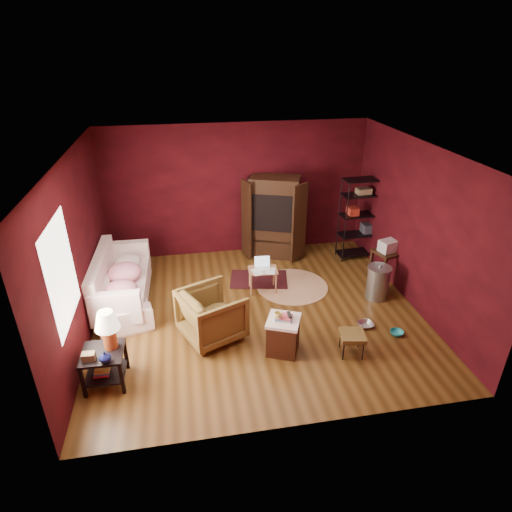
{
  "coord_description": "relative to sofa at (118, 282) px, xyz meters",
  "views": [
    {
      "loc": [
        -1.13,
        -6.1,
        4.27
      ],
      "look_at": [
        0.0,
        0.2,
        1.0
      ],
      "focal_mm": 30.0,
      "sensor_mm": 36.0,
      "label": 1
    }
  ],
  "objects": [
    {
      "name": "room",
      "position": [
        2.34,
        -0.75,
        0.98
      ],
      "size": [
        5.54,
        5.04,
        2.84
      ],
      "color": "brown",
      "rests_on": "ground"
    },
    {
      "name": "sofa",
      "position": [
        0.0,
        0.0,
        0.0
      ],
      "size": [
        1.05,
        2.25,
        0.85
      ],
      "primitive_type": "imported",
      "rotation": [
        0.0,
        0.0,
        1.77
      ],
      "color": "white",
      "rests_on": "ground"
    },
    {
      "name": "armchair",
      "position": [
        1.54,
        -1.26,
        0.03
      ],
      "size": [
        1.1,
        1.13,
        0.9
      ],
      "primitive_type": "imported",
      "rotation": [
        0.0,
        0.0,
        1.98
      ],
      "color": "black",
      "rests_on": "ground"
    },
    {
      "name": "pet_bowl_steel",
      "position": [
        4.06,
        -1.45,
        -0.29
      ],
      "size": [
        0.26,
        0.08,
        0.26
      ],
      "primitive_type": "imported",
      "rotation": [
        0.0,
        0.0,
        0.07
      ],
      "color": "silver",
      "rests_on": "ground"
    },
    {
      "name": "pet_bowl_turquoise",
      "position": [
        4.46,
        -1.75,
        -0.32
      ],
      "size": [
        0.22,
        0.13,
        0.21
      ],
      "primitive_type": "imported",
      "rotation": [
        0.0,
        0.0,
        0.33
      ],
      "color": "teal",
      "rests_on": "ground"
    },
    {
      "name": "vase",
      "position": [
        0.09,
        -2.24,
        0.18
      ],
      "size": [
        0.16,
        0.16,
        0.15
      ],
      "primitive_type": "imported",
      "rotation": [
        0.0,
        0.0,
        0.01
      ],
      "color": "#0D1141",
      "rests_on": "side_table"
    },
    {
      "name": "mug",
      "position": [
        2.47,
        -1.85,
        0.28
      ],
      "size": [
        0.13,
        0.11,
        0.12
      ],
      "primitive_type": "imported",
      "rotation": [
        0.0,
        0.0,
        -0.13
      ],
      "color": "#E4D06F",
      "rests_on": "hamper"
    },
    {
      "name": "side_table",
      "position": [
        0.07,
        -1.99,
        0.23
      ],
      "size": [
        0.56,
        0.56,
        1.09
      ],
      "rotation": [
        0.0,
        0.0,
        -0.02
      ],
      "color": "black",
      "rests_on": "ground"
    },
    {
      "name": "sofa_cushions",
      "position": [
        0.02,
        -0.01,
        0.0
      ],
      "size": [
        0.88,
        2.08,
        0.86
      ],
      "rotation": [
        0.0,
        0.0,
        -0.02
      ],
      "color": "white",
      "rests_on": "sofa"
    },
    {
      "name": "hamper",
      "position": [
        2.56,
        -1.81,
        -0.12
      ],
      "size": [
        0.62,
        0.62,
        0.66
      ],
      "rotation": [
        0.0,
        0.0,
        -0.4
      ],
      "color": "#492010",
      "rests_on": "ground"
    },
    {
      "name": "footstool",
      "position": [
        3.56,
        -2.05,
        -0.1
      ],
      "size": [
        0.42,
        0.42,
        0.37
      ],
      "rotation": [
        0.0,
        0.0,
        -0.18
      ],
      "color": "black",
      "rests_on": "ground"
    },
    {
      "name": "rug_round",
      "position": [
        3.18,
        0.01,
        -0.42
      ],
      "size": [
        1.79,
        1.79,
        0.01
      ],
      "rotation": [
        0.0,
        0.0,
        0.41
      ],
      "color": "beige",
      "rests_on": "ground"
    },
    {
      "name": "rug_oriental",
      "position": [
        2.6,
        0.37,
        -0.41
      ],
      "size": [
        1.23,
        0.94,
        0.01
      ],
      "rotation": [
        0.0,
        0.0,
        -0.19
      ],
      "color": "#491319",
      "rests_on": "ground"
    },
    {
      "name": "laptop_desk",
      "position": [
        2.59,
        -0.03,
        -0.02
      ],
      "size": [
        0.56,
        0.45,
        0.66
      ],
      "rotation": [
        0.0,
        0.0,
        -0.08
      ],
      "color": "#B97954",
      "rests_on": "ground"
    },
    {
      "name": "tv_armoire",
      "position": [
        3.11,
        1.4,
        0.49
      ],
      "size": [
        1.3,
        1.01,
        1.76
      ],
      "rotation": [
        0.0,
        0.0,
        -0.35
      ],
      "color": "black",
      "rests_on": "ground"
    },
    {
      "name": "wire_shelving",
      "position": [
        4.89,
        1.01,
        0.54
      ],
      "size": [
        0.88,
        0.42,
        1.75
      ],
      "rotation": [
        0.0,
        0.0,
        0.06
      ],
      "color": "black",
      "rests_on": "ground"
    },
    {
      "name": "small_stand",
      "position": [
        4.98,
        -0.13,
        0.24
      ],
      "size": [
        0.55,
        0.55,
        0.89
      ],
      "rotation": [
        0.0,
        0.0,
        0.3
      ],
      "color": "black",
      "rests_on": "ground"
    },
    {
      "name": "trash_can",
      "position": [
        4.6,
        -0.65,
        -0.1
      ],
      "size": [
        0.57,
        0.57,
        0.68
      ],
      "rotation": [
        0.0,
        0.0,
        -0.41
      ],
      "color": "#979B9E",
      "rests_on": "ground"
    }
  ]
}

